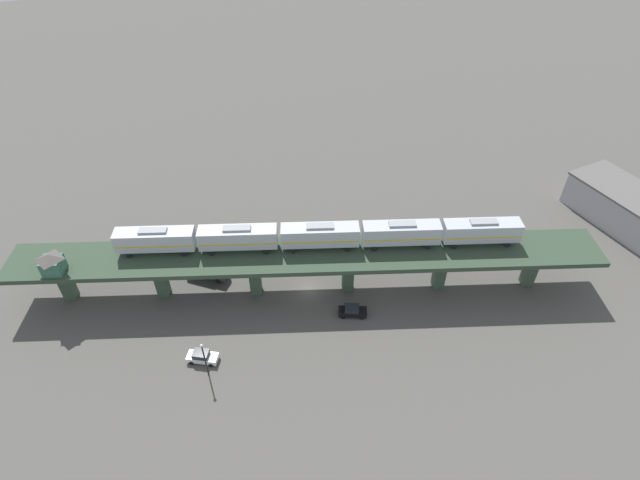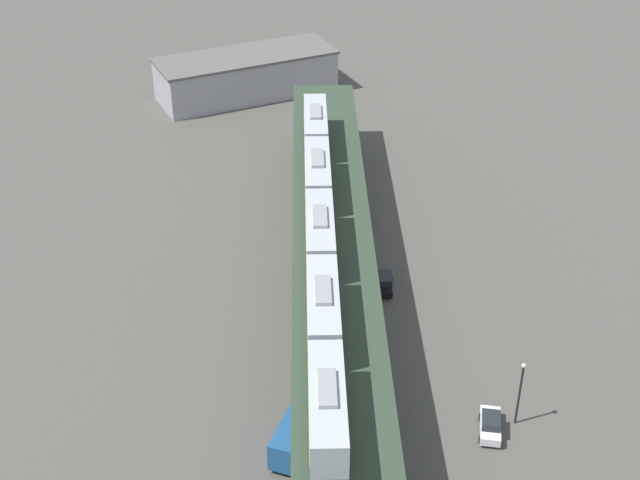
# 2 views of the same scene
# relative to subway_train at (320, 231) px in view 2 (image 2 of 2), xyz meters

# --- Properties ---
(ground_plane) EXTENTS (400.00, 400.00, 0.00)m
(ground_plane) POSITION_rel_subway_train_xyz_m (0.64, -2.37, -10.60)
(ground_plane) COLOR #4C4944
(elevated_viaduct) EXTENTS (38.84, 89.47, 8.06)m
(elevated_viaduct) POSITION_rel_subway_train_xyz_m (0.58, -2.55, -3.69)
(elevated_viaduct) COLOR #2C3D2C
(elevated_viaduct) RESTS_ON ground
(subway_train) EXTENTS (23.61, 59.71, 4.45)m
(subway_train) POSITION_rel_subway_train_xyz_m (0.00, 0.00, 0.00)
(subway_train) COLOR #ADB2BA
(subway_train) RESTS_ON elevated_viaduct
(street_car_black) EXTENTS (3.45, 4.75, 1.89)m
(street_car_black) POSITION_rel_subway_train_xyz_m (8.34, 2.08, -9.66)
(street_car_black) COLOR black
(street_car_black) RESTS_ON ground
(street_car_white) EXTENTS (3.75, 4.71, 1.89)m
(street_car_white) POSITION_rel_subway_train_xyz_m (8.08, -21.48, -9.66)
(street_car_white) COLOR silver
(street_car_white) RESTS_ON ground
(delivery_truck) EXTENTS (6.38, 6.94, 3.20)m
(delivery_truck) POSITION_rel_subway_train_xyz_m (-8.92, -17.21, -8.84)
(delivery_truck) COLOR #333338
(delivery_truck) RESTS_ON ground
(street_lamp) EXTENTS (0.44, 0.44, 6.94)m
(street_lamp) POSITION_rel_subway_train_xyz_m (10.85, -21.26, -6.49)
(street_lamp) COLOR black
(street_lamp) RESTS_ON ground
(warehouse_building) EXTENTS (29.27, 12.39, 6.80)m
(warehouse_building) POSITION_rel_subway_train_xyz_m (10.18, 59.89, -7.19)
(warehouse_building) COLOR #99999E
(warehouse_building) RESTS_ON ground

